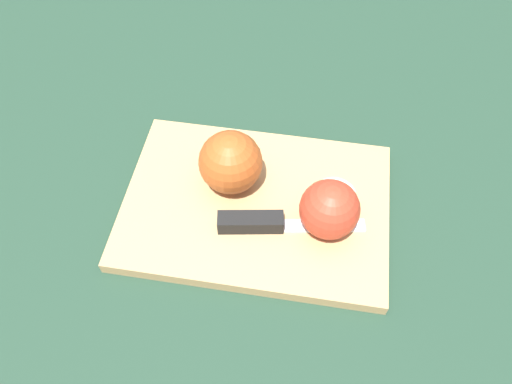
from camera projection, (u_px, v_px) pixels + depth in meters
name	position (u px, v px, depth m)	size (l,w,h in m)	color
ground_plane	(256.00, 209.00, 0.61)	(4.00, 4.00, 0.00)	#1E3828
cutting_board	(256.00, 205.00, 0.60)	(0.32, 0.23, 0.02)	tan
apple_half_left	(231.00, 162.00, 0.58)	(0.08, 0.08, 0.08)	#AD4C1E
apple_half_right	(330.00, 209.00, 0.55)	(0.07, 0.07, 0.07)	red
knife	(260.00, 223.00, 0.57)	(0.17, 0.05, 0.02)	silver
apple_slice	(334.00, 196.00, 0.59)	(0.05, 0.05, 0.01)	beige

